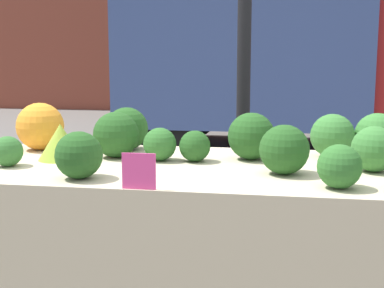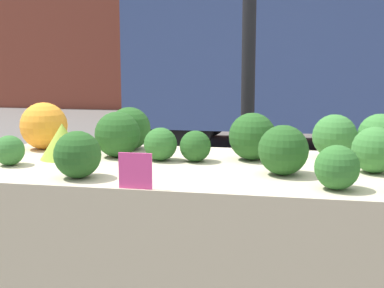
{
  "view_description": "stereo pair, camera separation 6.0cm",
  "coord_description": "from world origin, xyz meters",
  "views": [
    {
      "loc": [
        0.33,
        -1.96,
        1.2
      ],
      "look_at": [
        0.0,
        0.0,
        0.88
      ],
      "focal_mm": 50.0,
      "sensor_mm": 36.0,
      "label": 1
    },
    {
      "loc": [
        0.39,
        -1.95,
        1.2
      ],
      "look_at": [
        0.0,
        0.0,
        0.88
      ],
      "focal_mm": 50.0,
      "sensor_mm": 36.0,
      "label": 2
    }
  ],
  "objects": [
    {
      "name": "broccoli_head_7",
      "position": [
        0.54,
        0.25,
        0.89
      ],
      "size": [
        0.18,
        0.18,
        0.18
      ],
      "color": "#387533",
      "rests_on": "market_table"
    },
    {
      "name": "broccoli_head_6",
      "position": [
        0.51,
        -0.29,
        0.87
      ],
      "size": [
        0.14,
        0.14,
        0.14
      ],
      "color": "#2D6628",
      "rests_on": "market_table"
    },
    {
      "name": "broccoli_head_5",
      "position": [
        0.34,
        -0.11,
        0.89
      ],
      "size": [
        0.17,
        0.17,
        0.17
      ],
      "color": "#23511E",
      "rests_on": "market_table"
    },
    {
      "name": "broccoli_head_0",
      "position": [
        -0.34,
        0.28,
        0.9
      ],
      "size": [
        0.19,
        0.19,
        0.19
      ],
      "color": "#23511E",
      "rests_on": "market_table"
    },
    {
      "name": "market_table",
      "position": [
        0.0,
        -0.06,
        0.7
      ],
      "size": [
        1.73,
        0.83,
        0.8
      ],
      "color": "beige",
      "rests_on": "ground_plane"
    },
    {
      "name": "romanesco_head",
      "position": [
        -0.53,
        0.02,
        0.87
      ],
      "size": [
        0.18,
        0.18,
        0.14
      ],
      "color": "#93B238",
      "rests_on": "market_table"
    },
    {
      "name": "broccoli_head_11",
      "position": [
        -0.0,
        0.07,
        0.86
      ],
      "size": [
        0.12,
        0.12,
        0.12
      ],
      "color": "#23511E",
      "rests_on": "market_table"
    },
    {
      "name": "parked_truck",
      "position": [
        0.31,
        5.19,
        1.48
      ],
      "size": [
        4.31,
        2.17,
        2.82
      ],
      "color": "#384C84",
      "rests_on": "ground_plane"
    },
    {
      "name": "broccoli_head_8",
      "position": [
        0.21,
        0.15,
        0.9
      ],
      "size": [
        0.19,
        0.19,
        0.19
      ],
      "color": "#23511E",
      "rests_on": "market_table"
    },
    {
      "name": "broccoli_head_10",
      "position": [
        -0.14,
        0.06,
        0.87
      ],
      "size": [
        0.13,
        0.13,
        0.13
      ],
      "color": "#2D6628",
      "rests_on": "market_table"
    },
    {
      "name": "tent_pole",
      "position": [
        0.13,
        0.79,
        1.2
      ],
      "size": [
        0.07,
        0.07,
        2.4
      ],
      "color": "black",
      "rests_on": "ground_plane"
    },
    {
      "name": "broccoli_head_1",
      "position": [
        -0.33,
        0.1,
        0.9
      ],
      "size": [
        0.19,
        0.19,
        0.19
      ],
      "color": "#23511E",
      "rests_on": "market_table"
    },
    {
      "name": "broccoli_head_4",
      "position": [
        0.71,
        0.27,
        0.89
      ],
      "size": [
        0.18,
        0.18,
        0.18
      ],
      "color": "#387533",
      "rests_on": "market_table"
    },
    {
      "name": "orange_cauliflower",
      "position": [
        -0.71,
        0.22,
        0.91
      ],
      "size": [
        0.21,
        0.21,
        0.21
      ],
      "color": "orange",
      "rests_on": "market_table"
    },
    {
      "name": "broccoli_head_12",
      "position": [
        -0.33,
        -0.29,
        0.88
      ],
      "size": [
        0.16,
        0.16,
        0.16
      ],
      "color": "#23511E",
      "rests_on": "market_table"
    },
    {
      "name": "broccoli_head_3",
      "position": [
        -0.67,
        -0.14,
        0.86
      ],
      "size": [
        0.11,
        0.11,
        0.11
      ],
      "color": "#336B2D",
      "rests_on": "market_table"
    },
    {
      "name": "broccoli_head_2",
      "position": [
        0.66,
        -0.01,
        0.88
      ],
      "size": [
        0.16,
        0.16,
        0.16
      ],
      "color": "#387533",
      "rests_on": "market_table"
    },
    {
      "name": "price_sign",
      "position": [
        -0.1,
        -0.4,
        0.86
      ],
      "size": [
        0.11,
        0.01,
        0.11
      ],
      "color": "#EF4793",
      "rests_on": "market_table"
    }
  ]
}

